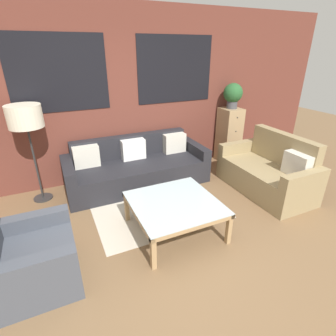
% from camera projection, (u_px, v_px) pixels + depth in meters
% --- Properties ---
extents(ground_plane, '(16.00, 16.00, 0.00)m').
position_uv_depth(ground_plane, '(192.00, 256.00, 2.96)').
color(ground_plane, brown).
extents(wall_back_brick, '(8.40, 0.09, 2.80)m').
position_uv_depth(wall_back_brick, '(123.00, 96.00, 4.38)').
color(wall_back_brick, brown).
rests_on(wall_back_brick, ground_plane).
extents(rug, '(1.80, 1.52, 0.00)m').
position_uv_depth(rug, '(155.00, 205.00, 3.91)').
color(rug, beige).
rests_on(rug, ground_plane).
extents(couch_dark, '(2.34, 0.88, 0.78)m').
position_uv_depth(couch_dark, '(137.00, 168.00, 4.46)').
color(couch_dark, '#232328').
rests_on(couch_dark, ground_plane).
extents(settee_vintage, '(0.80, 1.54, 0.92)m').
position_uv_depth(settee_vintage, '(268.00, 173.00, 4.23)').
color(settee_vintage, '#99845B').
rests_on(settee_vintage, ground_plane).
extents(armchair_corner, '(0.80, 0.85, 0.84)m').
position_uv_depth(armchair_corner, '(29.00, 260.00, 2.53)').
color(armchair_corner, '#474C56').
rests_on(armchair_corner, ground_plane).
extents(coffee_table, '(1.03, 1.03, 0.43)m').
position_uv_depth(coffee_table, '(175.00, 206.00, 3.22)').
color(coffee_table, silver).
rests_on(coffee_table, ground_plane).
extents(floor_lamp, '(0.46, 0.46, 1.45)m').
position_uv_depth(floor_lamp, '(25.00, 119.00, 3.57)').
color(floor_lamp, '#2D2D2D').
rests_on(floor_lamp, ground_plane).
extents(drawer_cabinet, '(0.38, 0.42, 1.08)m').
position_uv_depth(drawer_cabinet, '(229.00, 135.00, 5.29)').
color(drawer_cabinet, tan).
rests_on(drawer_cabinet, ground_plane).
extents(potted_plant, '(0.36, 0.36, 0.47)m').
position_uv_depth(potted_plant, '(233.00, 94.00, 4.96)').
color(potted_plant, '#47474C').
rests_on(potted_plant, drawer_cabinet).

